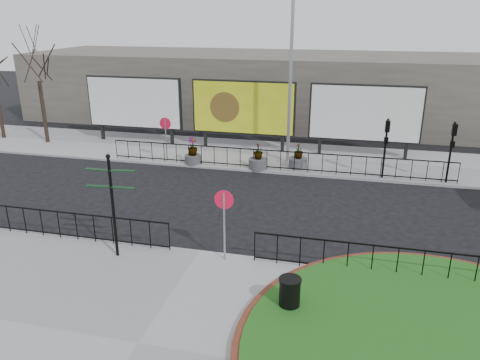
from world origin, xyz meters
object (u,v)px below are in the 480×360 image
(planter_b, at_px, (258,160))
(fingerpost_sign, at_px, (112,196))
(billboard_mid, at_px, (243,108))
(planter_c, at_px, (298,159))
(litter_bin, at_px, (290,295))
(lamp_post, at_px, (291,75))
(planter_a, at_px, (193,154))

(planter_b, bearing_deg, fingerpost_sign, -104.98)
(billboard_mid, height_order, planter_c, billboard_mid)
(planter_b, relative_size, planter_c, 1.02)
(planter_c, bearing_deg, litter_bin, -84.21)
(litter_bin, bearing_deg, planter_c, 95.79)
(billboard_mid, relative_size, planter_b, 4.39)
(litter_bin, bearing_deg, billboard_mid, 107.60)
(planter_b, bearing_deg, litter_bin, -74.65)
(planter_c, bearing_deg, lamp_post, 125.71)
(fingerpost_sign, bearing_deg, litter_bin, -17.34)
(billboard_mid, relative_size, planter_a, 4.27)
(litter_bin, height_order, planter_b, planter_b)
(planter_a, height_order, planter_b, planter_a)
(fingerpost_sign, relative_size, planter_c, 2.60)
(billboard_mid, distance_m, lamp_post, 4.23)
(lamp_post, xyz_separation_m, fingerpost_sign, (-4.13, -12.00, -2.53))
(planter_a, bearing_deg, lamp_post, 17.76)
(billboard_mid, height_order, fingerpost_sign, billboard_mid)
(litter_bin, bearing_deg, planter_b, 105.35)
(fingerpost_sign, height_order, planter_b, fingerpost_sign)
(fingerpost_sign, bearing_deg, lamp_post, 69.95)
(fingerpost_sign, xyz_separation_m, planter_b, (2.78, 10.40, -1.70))
(lamp_post, height_order, fingerpost_sign, lamp_post)
(billboard_mid, distance_m, planter_b, 4.42)
(litter_bin, relative_size, planter_a, 0.71)
(lamp_post, xyz_separation_m, litter_bin, (1.99, -13.79, -4.18))
(planter_a, bearing_deg, litter_bin, -60.18)
(billboard_mid, distance_m, planter_a, 4.52)
(lamp_post, relative_size, fingerpost_sign, 2.56)
(fingerpost_sign, height_order, planter_a, fingerpost_sign)
(planter_a, bearing_deg, fingerpost_sign, -85.27)
(planter_b, bearing_deg, planter_a, 180.00)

